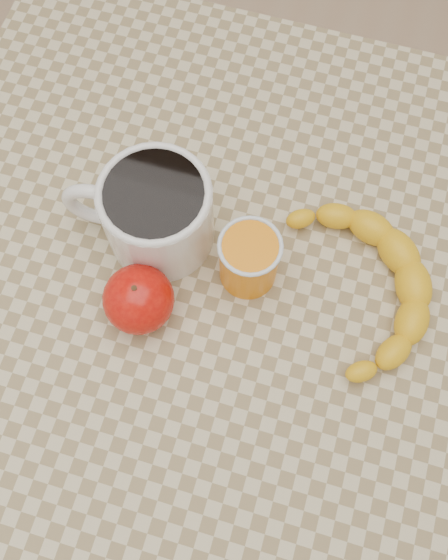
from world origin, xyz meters
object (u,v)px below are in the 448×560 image
(coffee_mug, at_px, (154,212))
(banana, at_px, (365,286))
(orange_juice_glass, at_px, (249,259))
(table, at_px, (224,309))
(apple, at_px, (139,299))

(coffee_mug, distance_m, banana, 0.25)
(orange_juice_glass, bearing_deg, banana, 6.31)
(coffee_mug, bearing_deg, table, -24.63)
(table, xyz_separation_m, orange_juice_glass, (0.02, 0.02, 0.13))
(table, xyz_separation_m, coffee_mug, (-0.09, 0.04, 0.14))
(apple, height_order, banana, apple)
(apple, distance_m, banana, 0.25)
(table, bearing_deg, apple, -146.71)
(orange_juice_glass, xyz_separation_m, banana, (0.13, 0.01, -0.02))
(table, xyz_separation_m, banana, (0.15, 0.04, 0.11))
(apple, bearing_deg, coffee_mug, 96.89)
(coffee_mug, bearing_deg, orange_juice_glass, -9.62)
(orange_juice_glass, bearing_deg, table, -133.63)
(coffee_mug, relative_size, orange_juice_glass, 2.19)
(apple, xyz_separation_m, banana, (0.24, 0.09, -0.02))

